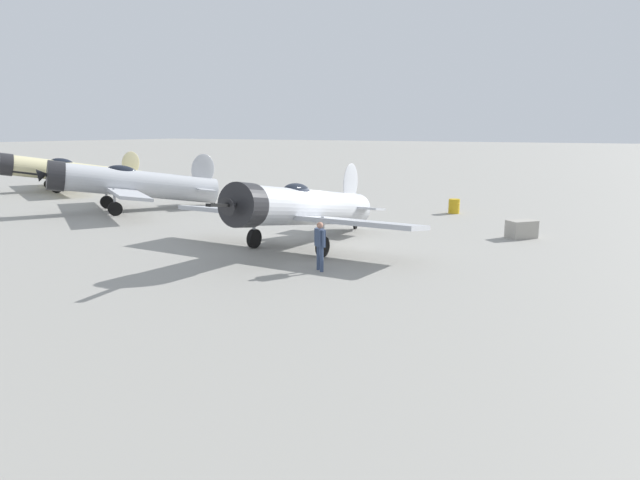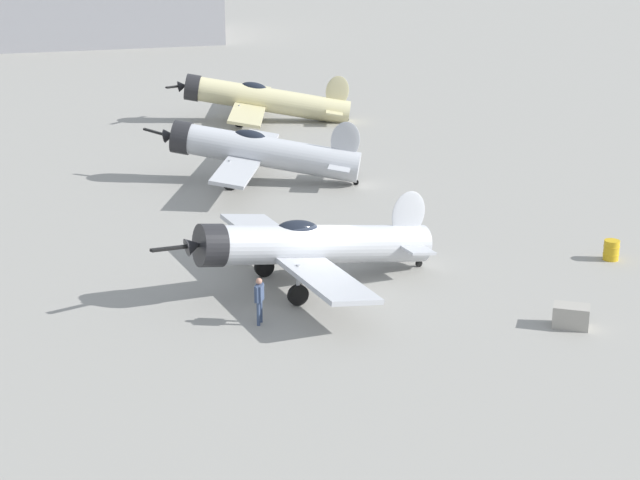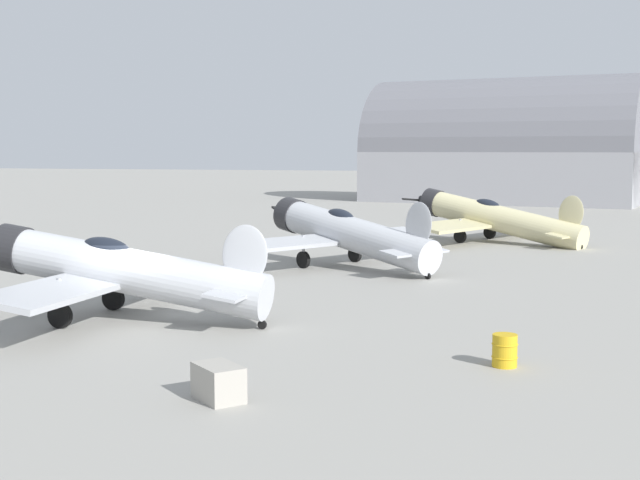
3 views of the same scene
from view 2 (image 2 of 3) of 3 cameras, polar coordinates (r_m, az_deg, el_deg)
ground_plane at (r=41.11m, az=0.00°, el=-2.37°), size 400.00×400.00×0.00m
airplane_foreground at (r=40.34m, az=-0.66°, el=-0.29°), size 10.87×11.65×3.37m
airplane_mid_apron at (r=54.71m, az=-3.34°, el=4.84°), size 10.19×10.05×3.43m
airplane_far_line at (r=69.05m, az=-3.17°, el=7.62°), size 12.14×11.53×3.36m
ground_crew_mechanic at (r=37.12m, az=-3.31°, el=-3.07°), size 0.55×0.48×1.74m
equipment_crate at (r=38.10m, az=13.46°, el=-4.04°), size 1.43×1.47×0.81m
fuel_drum at (r=45.18m, az=15.52°, el=-0.53°), size 0.68×0.68×0.85m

